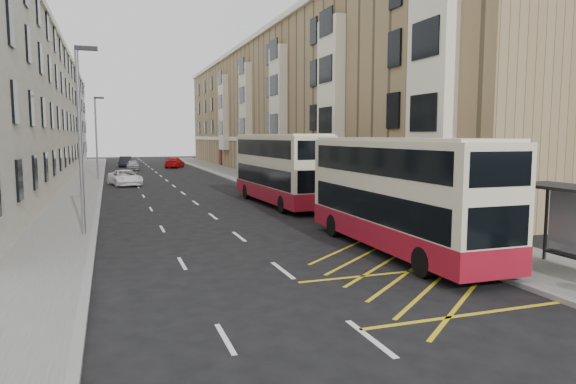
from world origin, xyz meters
name	(u,v)px	position (x,y,z in m)	size (l,w,h in m)	color
ground	(332,309)	(0.00, 0.00, 0.00)	(200.00, 200.00, 0.00)	black
pavement_right	(274,186)	(8.00, 30.00, 0.07)	(4.00, 120.00, 0.15)	#60605B
pavement_left	(79,193)	(-7.50, 30.00, 0.07)	(3.00, 120.00, 0.15)	#60605B
kerb_right	(252,187)	(6.00, 30.00, 0.07)	(0.25, 120.00, 0.15)	gray
kerb_left	(100,192)	(-6.00, 30.00, 0.07)	(0.25, 120.00, 0.15)	gray
road_markings	(162,177)	(0.00, 45.00, 0.01)	(10.00, 110.00, 0.01)	silver
terrace_right	(290,109)	(14.88, 45.38, 7.52)	(10.75, 79.00, 15.25)	#977F57
terrace_left	(20,114)	(-13.43, 45.50, 6.52)	(9.18, 79.00, 13.25)	beige
guard_railing	(417,225)	(6.25, 5.75, 0.86)	(0.06, 6.56, 1.01)	#B82E20
street_lamp_near	(81,130)	(-6.35, 12.00, 4.64)	(0.93, 0.18, 8.00)	gray
street_lamp_far	(97,133)	(-6.35, 42.00, 4.64)	(0.93, 0.18, 8.00)	gray
double_decker_front	(398,194)	(5.00, 5.19, 2.20)	(2.59, 10.85, 4.32)	beige
double_decker_rear	(280,169)	(5.00, 19.42, 2.29)	(2.98, 11.37, 4.50)	beige
pedestrian_mid	(505,226)	(8.48, 3.43, 1.08)	(0.90, 0.70, 1.86)	black
pedestrian_far	(433,211)	(8.15, 7.40, 1.11)	(1.13, 0.47, 1.92)	black
white_van	(125,178)	(-4.02, 35.98, 0.68)	(2.26, 4.91, 1.36)	white
car_silver	(133,165)	(-2.48, 57.02, 0.65)	(1.53, 3.79, 1.29)	#9DA0A4
car_dark	(126,162)	(-3.13, 64.75, 0.73)	(1.55, 4.46, 1.47)	black
car_red	(175,163)	(3.20, 60.31, 0.70)	(1.96, 4.83, 1.40)	#AA090C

